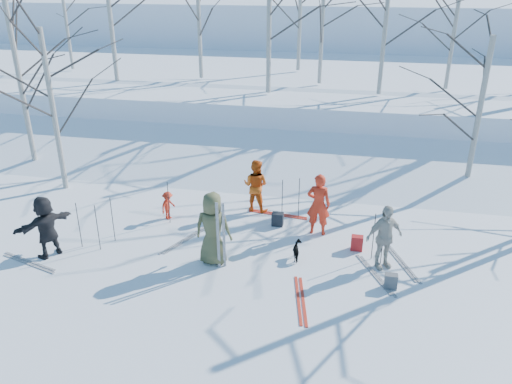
% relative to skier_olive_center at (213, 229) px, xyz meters
% --- Properties ---
extents(ground, '(120.00, 120.00, 0.00)m').
position_rel_skier_olive_center_xyz_m(ground, '(0.76, 0.30, -0.99)').
color(ground, white).
rests_on(ground, ground).
extents(snow_ramp, '(70.00, 9.49, 4.12)m').
position_rel_skier_olive_center_xyz_m(snow_ramp, '(0.76, 7.30, -0.84)').
color(snow_ramp, white).
rests_on(snow_ramp, ground).
extents(snow_plateau, '(70.00, 18.00, 2.20)m').
position_rel_skier_olive_center_xyz_m(snow_plateau, '(0.76, 17.30, 0.01)').
color(snow_plateau, white).
rests_on(snow_plateau, ground).
extents(far_hill, '(90.00, 30.00, 6.00)m').
position_rel_skier_olive_center_xyz_m(far_hill, '(0.76, 38.30, 1.01)').
color(far_hill, white).
rests_on(far_hill, ground).
extents(skier_olive_center, '(0.98, 0.65, 1.97)m').
position_rel_skier_olive_center_xyz_m(skier_olive_center, '(0.00, 0.00, 0.00)').
color(skier_olive_center, '#46492C').
rests_on(skier_olive_center, ground).
extents(skier_red_north, '(0.70, 0.48, 1.85)m').
position_rel_skier_olive_center_xyz_m(skier_red_north, '(2.51, 2.12, -0.06)').
color(skier_red_north, red).
rests_on(skier_red_north, ground).
extents(skier_redor_behind, '(0.93, 0.79, 1.70)m').
position_rel_skier_olive_center_xyz_m(skier_redor_behind, '(0.44, 3.30, -0.14)').
color(skier_redor_behind, '#D24F10').
rests_on(skier_redor_behind, ground).
extents(skier_red_seated, '(0.50, 0.65, 0.90)m').
position_rel_skier_olive_center_xyz_m(skier_red_seated, '(-2.07, 2.15, -0.54)').
color(skier_red_seated, red).
rests_on(skier_red_seated, ground).
extents(skier_cream_east, '(1.09, 0.87, 1.73)m').
position_rel_skier_olive_center_xyz_m(skier_cream_east, '(4.30, 0.65, -0.12)').
color(skier_cream_east, beige).
rests_on(skier_cream_east, ground).
extents(skier_grey_west, '(1.24, 1.63, 1.72)m').
position_rel_skier_olive_center_xyz_m(skier_grey_west, '(-4.41, -0.54, -0.13)').
color(skier_grey_west, black).
rests_on(skier_grey_west, ground).
extents(dog, '(0.38, 0.61, 0.48)m').
position_rel_skier_olive_center_xyz_m(dog, '(2.14, 0.58, -0.75)').
color(dog, black).
rests_on(dog, ground).
extents(upright_ski_left, '(0.09, 0.16, 1.90)m').
position_rel_skier_olive_center_xyz_m(upright_ski_left, '(0.21, -0.28, -0.04)').
color(upright_ski_left, silver).
rests_on(upright_ski_left, ground).
extents(upright_ski_right, '(0.12, 0.23, 1.89)m').
position_rel_skier_olive_center_xyz_m(upright_ski_right, '(0.35, -0.24, -0.04)').
color(upright_ski_right, silver).
rests_on(upright_ski_right, ground).
extents(ski_pair_a, '(1.70, 2.06, 0.02)m').
position_rel_skier_olive_center_xyz_m(ski_pair_a, '(4.16, 0.19, -0.98)').
color(ski_pair_a, silver).
rests_on(ski_pair_a, ground).
extents(ski_pair_b, '(0.91, 1.97, 0.02)m').
position_rel_skier_olive_center_xyz_m(ski_pair_b, '(2.44, -1.24, -0.98)').
color(ski_pair_b, red).
rests_on(ski_pair_b, ground).
extents(ski_pair_c, '(1.58, 2.05, 0.02)m').
position_rel_skier_olive_center_xyz_m(ski_pair_c, '(-1.13, 0.94, -0.98)').
color(ski_pair_c, silver).
rests_on(ski_pair_c, ground).
extents(ski_pair_d, '(1.26, 2.01, 0.02)m').
position_rel_skier_olive_center_xyz_m(ski_pair_d, '(-4.75, -1.03, -0.98)').
color(ski_pair_d, silver).
rests_on(ski_pair_d, ground).
extents(ski_pair_e, '(0.68, 1.95, 0.02)m').
position_rel_skier_olive_center_xyz_m(ski_pair_e, '(1.19, 3.10, -0.98)').
color(ski_pair_e, red).
rests_on(ski_pair_e, ground).
extents(ski_pair_f, '(1.50, 2.04, 0.02)m').
position_rel_skier_olive_center_xyz_m(ski_pair_f, '(4.84, 0.92, -0.98)').
color(ski_pair_f, silver).
rests_on(ski_pair_f, ground).
extents(ski_pole_a, '(0.02, 0.02, 1.34)m').
position_rel_skier_olive_center_xyz_m(ski_pole_a, '(-1.94, 1.91, -0.32)').
color(ski_pole_a, black).
rests_on(ski_pole_a, ground).
extents(ski_pole_b, '(0.02, 0.02, 1.34)m').
position_rel_skier_olive_center_xyz_m(ski_pole_b, '(-3.24, -0.01, -0.32)').
color(ski_pole_b, black).
rests_on(ski_pole_b, ground).
extents(ski_pole_c, '(0.02, 0.02, 1.34)m').
position_rel_skier_olive_center_xyz_m(ski_pole_c, '(4.06, 0.97, -0.32)').
color(ski_pole_c, black).
rests_on(ski_pole_c, ground).
extents(ski_pole_d, '(0.02, 0.02, 1.34)m').
position_rel_skier_olive_center_xyz_m(ski_pole_d, '(4.27, 0.58, -0.32)').
color(ski_pole_d, black).
rests_on(ski_pole_d, ground).
extents(ski_pole_e, '(0.02, 0.02, 1.34)m').
position_rel_skier_olive_center_xyz_m(ski_pole_e, '(1.86, 2.97, -0.32)').
color(ski_pole_e, black).
rests_on(ski_pole_e, ground).
extents(ski_pole_f, '(0.02, 0.02, 1.34)m').
position_rel_skier_olive_center_xyz_m(ski_pole_f, '(1.37, 2.75, -0.32)').
color(ski_pole_f, black).
rests_on(ski_pole_f, ground).
extents(ski_pole_g, '(0.02, 0.02, 1.34)m').
position_rel_skier_olive_center_xyz_m(ski_pole_g, '(-3.08, 0.53, -0.32)').
color(ski_pole_g, black).
rests_on(ski_pole_g, ground).
extents(ski_pole_h, '(0.02, 0.02, 1.34)m').
position_rel_skier_olive_center_xyz_m(ski_pole_h, '(-3.82, 0.03, -0.32)').
color(ski_pole_h, black).
rests_on(ski_pole_h, ground).
extents(backpack_red, '(0.32, 0.22, 0.42)m').
position_rel_skier_olive_center_xyz_m(backpack_red, '(3.66, 1.38, -0.78)').
color(backpack_red, '#AE1A1B').
rests_on(backpack_red, ground).
extents(backpack_grey, '(0.30, 0.20, 0.38)m').
position_rel_skier_olive_center_xyz_m(backpack_grey, '(4.50, -0.30, -0.80)').
color(backpack_grey, '#4E5055').
rests_on(backpack_grey, ground).
extents(backpack_dark, '(0.34, 0.24, 0.40)m').
position_rel_skier_olive_center_xyz_m(backpack_dark, '(1.30, 2.38, -0.79)').
color(backpack_dark, black).
rests_on(backpack_dark, ground).
extents(birch_plateau_a, '(4.55, 4.55, 5.65)m').
position_rel_skier_olive_center_xyz_m(birch_plateau_a, '(-4.31, 13.05, 4.04)').
color(birch_plateau_a, silver).
rests_on(birch_plateau_a, snow_plateau).
extents(birch_plateau_b, '(4.97, 4.97, 6.25)m').
position_rel_skier_olive_center_xyz_m(birch_plateau_b, '(-0.46, 10.47, 4.34)').
color(birch_plateau_b, silver).
rests_on(birch_plateau_b, snow_plateau).
extents(birch_plateau_c, '(4.79, 4.79, 5.99)m').
position_rel_skier_olive_center_xyz_m(birch_plateau_c, '(0.13, 16.17, 4.21)').
color(birch_plateau_c, silver).
rests_on(birch_plateau_c, snow_plateau).
extents(birch_plateau_d, '(4.54, 4.54, 5.63)m').
position_rel_skier_olive_center_xyz_m(birch_plateau_d, '(4.24, 11.17, 4.03)').
color(birch_plateau_d, silver).
rests_on(birch_plateau_d, snow_plateau).
extents(birch_plateau_f, '(5.48, 5.48, 6.98)m').
position_rel_skier_olive_center_xyz_m(birch_plateau_f, '(-8.11, 11.60, 4.70)').
color(birch_plateau_f, silver).
rests_on(birch_plateau_f, snow_plateau).
extents(birch_plateau_h, '(3.68, 3.68, 4.40)m').
position_rel_skier_olive_center_xyz_m(birch_plateau_h, '(-11.85, 14.00, 3.42)').
color(birch_plateau_h, silver).
rests_on(birch_plateau_h, snow_plateau).
extents(birch_plateau_j, '(4.13, 4.13, 5.05)m').
position_rel_skier_olive_center_xyz_m(birch_plateau_j, '(1.54, 12.89, 3.74)').
color(birch_plateau_j, silver).
rests_on(birch_plateau_j, snow_plateau).
extents(birch_plateau_k, '(3.85, 3.85, 4.65)m').
position_rel_skier_olive_center_xyz_m(birch_plateau_k, '(7.21, 12.79, 3.54)').
color(birch_plateau_k, silver).
rests_on(birch_plateau_k, snow_plateau).
extents(birch_edge_a, '(4.41, 4.41, 5.44)m').
position_rel_skier_olive_center_xyz_m(birch_edge_a, '(-6.51, 3.72, 1.73)').
color(birch_edge_a, silver).
rests_on(birch_edge_a, ground).
extents(birch_edge_d, '(5.00, 5.00, 6.28)m').
position_rel_skier_olive_center_xyz_m(birch_edge_d, '(-8.80, 5.39, 2.16)').
color(birch_edge_d, silver).
rests_on(birch_edge_d, ground).
extents(birch_edge_e, '(4.26, 4.26, 5.23)m').
position_rel_skier_olive_center_xyz_m(birch_edge_e, '(7.30, 6.25, 1.63)').
color(birch_edge_e, silver).
rests_on(birch_edge_e, ground).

